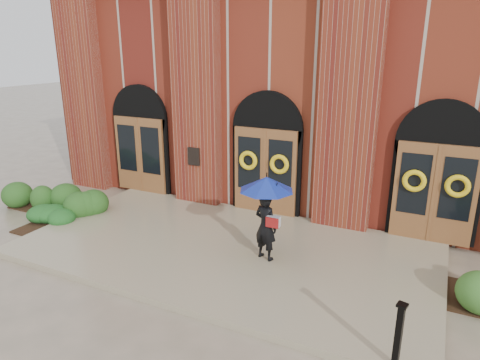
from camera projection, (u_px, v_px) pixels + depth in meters
The scene contains 7 objects.
ground at pixel (221, 254), 10.46m from camera, with size 90.00×90.00×0.00m, color gray.
landing at pixel (224, 249), 10.56m from camera, with size 10.00×5.30×0.15m, color gray.
church_building at pixel (325, 82), 16.95m from camera, with size 16.20×12.53×7.00m.
man_with_umbrella at pixel (266, 202), 9.54m from camera, with size 1.54×1.54×1.98m.
metal_post at pixel (399, 334), 6.44m from camera, with size 0.18×0.18×1.10m.
hedge_wall_left at pixel (61, 198), 13.23m from camera, with size 2.94×1.18×0.76m, color #214818.
hedge_front_left at pixel (46, 221), 11.85m from camera, with size 1.29×1.11×0.46m, color #1A4B1A.
Camera 1 is at (4.51, -8.29, 4.88)m, focal length 32.00 mm.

